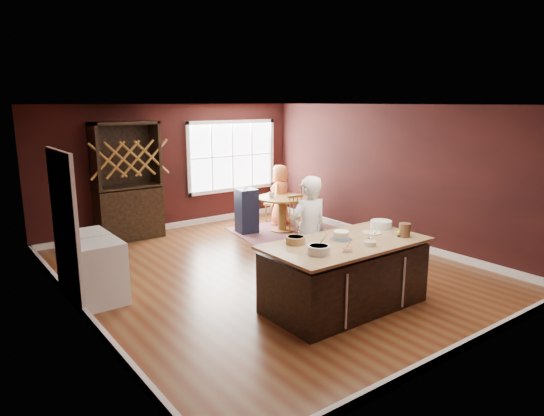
{
  "coord_description": "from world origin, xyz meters",
  "views": [
    {
      "loc": [
        -4.5,
        -6.19,
        2.75
      ],
      "look_at": [
        0.09,
        0.0,
        1.05
      ],
      "focal_mm": 32.0,
      "sensor_mm": 36.0,
      "label": 1
    }
  ],
  "objects_px": {
    "dining_table": "(282,207)",
    "seated_woman": "(280,195)",
    "hutch": "(127,181)",
    "baker": "(308,234)",
    "toddler": "(244,196)",
    "chair_north": "(275,202)",
    "kitchen_island": "(345,276)",
    "dryer": "(87,261)",
    "layer_cake": "(341,236)",
    "chair_south": "(300,218)",
    "high_chair": "(247,210)",
    "chair_east": "(311,205)",
    "washer": "(101,273)"
  },
  "relations": [
    {
      "from": "hutch",
      "to": "washer",
      "type": "relative_size",
      "value": 2.69
    },
    {
      "from": "high_chair",
      "to": "dining_table",
      "type": "bearing_deg",
      "value": -18.82
    },
    {
      "from": "chair_east",
      "to": "toddler",
      "type": "relative_size",
      "value": 3.63
    },
    {
      "from": "chair_east",
      "to": "dryer",
      "type": "relative_size",
      "value": 1.07
    },
    {
      "from": "kitchen_island",
      "to": "seated_woman",
      "type": "relative_size",
      "value": 1.64
    },
    {
      "from": "seated_woman",
      "to": "washer",
      "type": "bearing_deg",
      "value": -10.01
    },
    {
      "from": "seated_woman",
      "to": "toddler",
      "type": "distance_m",
      "value": 1.07
    },
    {
      "from": "seated_woman",
      "to": "toddler",
      "type": "height_order",
      "value": "seated_woman"
    },
    {
      "from": "kitchen_island",
      "to": "chair_east",
      "type": "bearing_deg",
      "value": 54.83
    },
    {
      "from": "high_chair",
      "to": "hutch",
      "type": "distance_m",
      "value": 2.5
    },
    {
      "from": "toddler",
      "to": "dryer",
      "type": "height_order",
      "value": "toddler"
    },
    {
      "from": "chair_east",
      "to": "seated_woman",
      "type": "xyz_separation_m",
      "value": [
        -0.52,
        0.45,
        0.21
      ]
    },
    {
      "from": "dryer",
      "to": "layer_cake",
      "type": "bearing_deg",
      "value": -44.7
    },
    {
      "from": "chair_east",
      "to": "hutch",
      "type": "xyz_separation_m",
      "value": [
        -3.69,
        1.36,
        0.71
      ]
    },
    {
      "from": "washer",
      "to": "kitchen_island",
      "type": "bearing_deg",
      "value": -38.31
    },
    {
      "from": "chair_east",
      "to": "seated_woman",
      "type": "height_order",
      "value": "seated_woman"
    },
    {
      "from": "dining_table",
      "to": "chair_north",
      "type": "bearing_deg",
      "value": 63.65
    },
    {
      "from": "seated_woman",
      "to": "washer",
      "type": "height_order",
      "value": "seated_woman"
    },
    {
      "from": "high_chair",
      "to": "toddler",
      "type": "height_order",
      "value": "high_chair"
    },
    {
      "from": "kitchen_island",
      "to": "dryer",
      "type": "relative_size",
      "value": 2.54
    },
    {
      "from": "chair_south",
      "to": "hutch",
      "type": "height_order",
      "value": "hutch"
    },
    {
      "from": "dining_table",
      "to": "baker",
      "type": "xyz_separation_m",
      "value": [
        -1.74,
        -2.87,
        0.32
      ]
    },
    {
      "from": "layer_cake",
      "to": "chair_south",
      "type": "height_order",
      "value": "layer_cake"
    },
    {
      "from": "seated_woman",
      "to": "dryer",
      "type": "xyz_separation_m",
      "value": [
        -4.68,
        -1.39,
        -0.24
      ]
    },
    {
      "from": "kitchen_island",
      "to": "baker",
      "type": "height_order",
      "value": "baker"
    },
    {
      "from": "chair_north",
      "to": "seated_woman",
      "type": "distance_m",
      "value": 0.4
    },
    {
      "from": "chair_east",
      "to": "high_chair",
      "type": "distance_m",
      "value": 1.55
    },
    {
      "from": "seated_woman",
      "to": "dryer",
      "type": "relative_size",
      "value": 1.55
    },
    {
      "from": "toddler",
      "to": "hutch",
      "type": "height_order",
      "value": "hutch"
    },
    {
      "from": "chair_north",
      "to": "dryer",
      "type": "distance_m",
      "value": 5.07
    },
    {
      "from": "chair_north",
      "to": "seated_woman",
      "type": "relative_size",
      "value": 0.68
    },
    {
      "from": "dining_table",
      "to": "seated_woman",
      "type": "height_order",
      "value": "seated_woman"
    },
    {
      "from": "chair_north",
      "to": "chair_east",
      "type": "bearing_deg",
      "value": 94.02
    },
    {
      "from": "baker",
      "to": "chair_south",
      "type": "bearing_deg",
      "value": -122.16
    },
    {
      "from": "chair_south",
      "to": "dryer",
      "type": "relative_size",
      "value": 1.02
    },
    {
      "from": "dryer",
      "to": "chair_north",
      "type": "bearing_deg",
      "value": 19.87
    },
    {
      "from": "baker",
      "to": "dryer",
      "type": "bearing_deg",
      "value": -31.45
    },
    {
      "from": "baker",
      "to": "high_chair",
      "type": "bearing_deg",
      "value": -103.19
    },
    {
      "from": "toddler",
      "to": "high_chair",
      "type": "bearing_deg",
      "value": 0.6
    },
    {
      "from": "chair_south",
      "to": "high_chair",
      "type": "height_order",
      "value": "high_chair"
    },
    {
      "from": "chair_east",
      "to": "chair_north",
      "type": "height_order",
      "value": "chair_east"
    },
    {
      "from": "high_chair",
      "to": "hutch",
      "type": "xyz_separation_m",
      "value": [
        -2.17,
        1.02,
        0.69
      ]
    },
    {
      "from": "dining_table",
      "to": "baker",
      "type": "distance_m",
      "value": 3.37
    },
    {
      "from": "chair_south",
      "to": "dryer",
      "type": "height_order",
      "value": "chair_south"
    },
    {
      "from": "hutch",
      "to": "baker",
      "type": "bearing_deg",
      "value": -75.24
    },
    {
      "from": "kitchen_island",
      "to": "toddler",
      "type": "bearing_deg",
      "value": 75.97
    },
    {
      "from": "high_chair",
      "to": "toddler",
      "type": "xyz_separation_m",
      "value": [
        -0.07,
        -0.0,
        0.32
      ]
    },
    {
      "from": "baker",
      "to": "washer",
      "type": "xyz_separation_m",
      "value": [
        -2.63,
        1.3,
        -0.42
      ]
    },
    {
      "from": "chair_south",
      "to": "washer",
      "type": "distance_m",
      "value": 4.32
    },
    {
      "from": "baker",
      "to": "hutch",
      "type": "height_order",
      "value": "hutch"
    }
  ]
}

